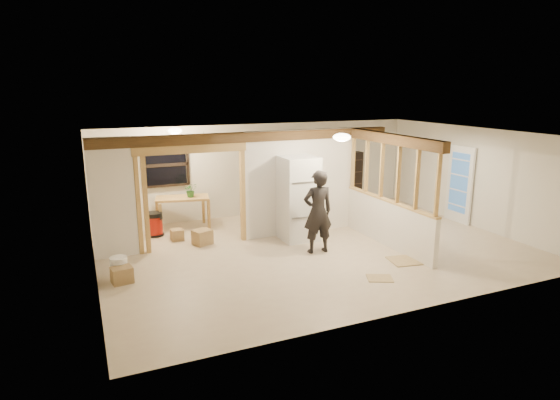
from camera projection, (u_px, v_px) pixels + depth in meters
name	position (u px, v px, depth m)	size (l,w,h in m)	color
floor	(315.00, 248.00, 10.31)	(9.00, 6.50, 0.01)	#C7B494
ceiling	(317.00, 135.00, 9.72)	(9.00, 6.50, 0.01)	white
wall_back	(261.00, 169.00, 12.92)	(9.00, 0.01, 2.50)	silver
wall_front	(415.00, 236.00, 7.12)	(9.00, 0.01, 2.50)	silver
wall_left	(91.00, 215.00, 8.28)	(0.01, 6.50, 2.50)	silver
wall_right	(475.00, 177.00, 11.75)	(0.01, 6.50, 2.50)	silver
partition_left_stub	(112.00, 199.00, 9.53)	(0.90, 0.12, 2.50)	silver
partition_center	(300.00, 182.00, 11.17)	(2.80, 0.12, 2.50)	silver
doorway_frame	(193.00, 198.00, 10.20)	(2.46, 0.14, 2.20)	tan
header_beam_back	(252.00, 137.00, 10.44)	(7.00, 0.18, 0.22)	#51371C
header_beam_right	(392.00, 139.00, 10.01)	(0.18, 3.30, 0.22)	#51371C
pony_wall	(387.00, 223.00, 10.45)	(0.12, 3.20, 1.00)	silver
stud_partition	(390.00, 172.00, 10.18)	(0.14, 3.20, 1.32)	tan
window_back	(166.00, 165.00, 11.77)	(1.12, 0.10, 1.10)	black
french_door	(460.00, 184.00, 12.14)	(0.12, 0.86, 2.00)	white
ceiling_dome_main	(342.00, 137.00, 9.40)	(0.36, 0.36, 0.16)	#FFEABF
ceiling_dome_util	(175.00, 131.00, 10.82)	(0.32, 0.32, 0.14)	#FFEABF
hanging_bulb	(204.00, 146.00, 10.46)	(0.07, 0.07, 0.07)	#FFD88C
refrigerator	(298.00, 199.00, 10.73)	(0.80, 0.78, 1.94)	white
woman	(318.00, 212.00, 9.88)	(0.65, 0.43, 1.79)	black
work_table	(183.00, 213.00, 11.68)	(1.29, 0.64, 0.81)	tan
potted_plant	(191.00, 190.00, 11.55)	(0.31, 0.27, 0.35)	#2F5F29
shop_vac	(154.00, 224.00, 11.13)	(0.44, 0.44, 0.58)	#941207
bookshelf	(349.00, 179.00, 13.88)	(0.80, 0.27, 1.60)	black
bucket	(119.00, 267.00, 8.69)	(0.32, 0.32, 0.40)	silver
box_util_a	(202.00, 237.00, 10.55)	(0.39, 0.33, 0.33)	#967648
box_util_b	(177.00, 235.00, 10.85)	(0.27, 0.27, 0.26)	#967648
box_front	(122.00, 275.00, 8.47)	(0.36, 0.30, 0.30)	#967648
floor_panel_near	(404.00, 261.00, 9.55)	(0.58, 0.58, 0.02)	tan
floor_panel_far	(380.00, 278.00, 8.68)	(0.46, 0.37, 0.01)	tan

